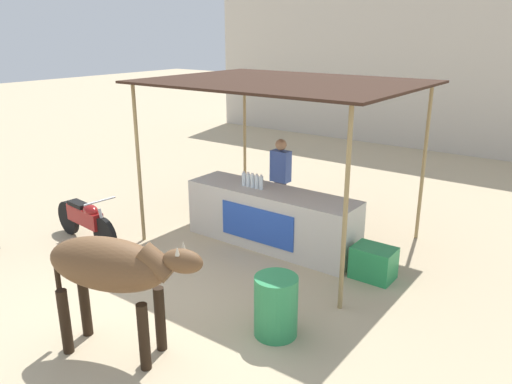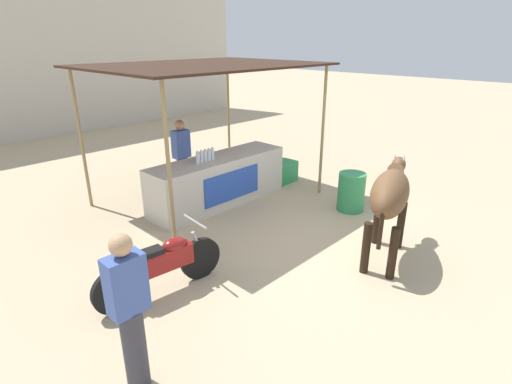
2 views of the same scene
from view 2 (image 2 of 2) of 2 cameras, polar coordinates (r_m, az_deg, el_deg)
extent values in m
plane|color=tan|center=(6.86, 7.02, -6.44)|extent=(60.00, 60.00, 0.00)
cube|color=beige|center=(15.34, -28.88, 17.66)|extent=(16.00, 0.50, 5.74)
cube|color=beige|center=(8.05, -5.36, 1.64)|extent=(3.00, 0.80, 0.96)
cube|color=#264CB2|center=(7.76, -3.38, 0.94)|extent=(1.40, 0.02, 0.58)
cube|color=#382319|center=(7.84, -7.45, 17.56)|extent=(4.20, 3.20, 0.04)
cylinder|color=#997F51|center=(5.83, -12.29, 2.52)|extent=(0.06, 0.06, 2.69)
cylinder|color=#997F51|center=(8.44, 9.51, 8.47)|extent=(0.06, 0.06, 2.69)
cylinder|color=#997F51|center=(8.31, -23.70, 6.77)|extent=(0.06, 0.06, 2.69)
cylinder|color=#997F51|center=(10.31, -3.95, 11.00)|extent=(0.06, 0.06, 2.69)
cylinder|color=silver|center=(7.52, -8.32, 4.80)|extent=(0.07, 0.07, 0.22)
cylinder|color=white|center=(7.48, -8.37, 5.72)|extent=(0.04, 0.04, 0.03)
cylinder|color=silver|center=(7.57, -7.78, 4.95)|extent=(0.07, 0.07, 0.22)
cylinder|color=white|center=(7.54, -7.83, 5.86)|extent=(0.04, 0.04, 0.03)
cylinder|color=silver|center=(7.62, -7.26, 5.09)|extent=(0.07, 0.07, 0.22)
cylinder|color=white|center=(7.59, -7.30, 6.00)|extent=(0.04, 0.04, 0.03)
cylinder|color=silver|center=(7.68, -6.74, 5.23)|extent=(0.07, 0.07, 0.22)
cylinder|color=white|center=(7.65, -6.78, 6.13)|extent=(0.04, 0.04, 0.03)
cylinder|color=silver|center=(7.73, -6.22, 5.37)|extent=(0.07, 0.07, 0.22)
cylinder|color=white|center=(7.70, -6.26, 6.26)|extent=(0.04, 0.04, 0.03)
cylinder|color=#383842|center=(8.44, -10.35, 2.02)|extent=(0.22, 0.22, 0.88)
cube|color=#3F59A5|center=(8.24, -10.68, 6.76)|extent=(0.34, 0.20, 0.56)
sphere|color=#A87A56|center=(8.15, -10.87, 9.41)|extent=(0.20, 0.20, 0.20)
cube|color=#268C4C|center=(9.34, 3.85, 2.91)|extent=(0.60, 0.44, 0.48)
cylinder|color=#2D8C51|center=(7.93, 13.44, 0.02)|extent=(0.52, 0.52, 0.75)
ellipsoid|color=brown|center=(6.04, 18.58, -0.13)|extent=(1.49, 0.95, 0.60)
cylinder|color=black|center=(6.77, 16.91, -3.97)|extent=(0.12, 0.12, 0.78)
cylinder|color=black|center=(6.75, 19.96, -4.45)|extent=(0.12, 0.12, 0.78)
cylinder|color=black|center=(5.90, 15.44, -7.71)|extent=(0.12, 0.12, 0.78)
cylinder|color=black|center=(5.87, 18.96, -8.29)|extent=(0.12, 0.12, 0.78)
cylinder|color=brown|center=(6.57, 19.34, 2.44)|extent=(0.50, 0.37, 0.41)
ellipsoid|color=brown|center=(6.84, 19.69, 3.64)|extent=(0.49, 0.35, 0.26)
cone|color=beige|center=(6.79, 19.23, 4.81)|extent=(0.05, 0.05, 0.10)
cone|color=beige|center=(6.78, 20.40, 4.63)|extent=(0.05, 0.05, 0.10)
cylinder|color=black|center=(5.54, 17.39, -5.02)|extent=(0.06, 0.06, 0.60)
cylinder|color=black|center=(5.67, -7.95, -9.35)|extent=(0.61, 0.15, 0.60)
cylinder|color=black|center=(5.26, -19.35, -13.20)|extent=(0.61, 0.15, 0.60)
cube|color=maroon|center=(5.34, -13.56, -9.63)|extent=(0.91, 0.28, 0.28)
ellipsoid|color=maroon|center=(5.35, -11.60, -7.45)|extent=(0.38, 0.24, 0.20)
cube|color=black|center=(5.20, -15.49, -8.69)|extent=(0.46, 0.23, 0.10)
cylinder|color=#99999E|center=(5.38, -8.71, -4.19)|extent=(0.09, 0.55, 0.03)
cylinder|color=#99999E|center=(5.57, -8.23, -7.64)|extent=(0.21, 0.07, 0.49)
cylinder|color=#383842|center=(4.17, -16.90, -20.74)|extent=(0.22, 0.22, 0.88)
cube|color=#3F59A5|center=(3.74, -18.09, -12.44)|extent=(0.34, 0.20, 0.56)
sphere|color=tan|center=(3.55, -18.80, -7.17)|extent=(0.20, 0.20, 0.20)
camera|label=1|loc=(9.36, 50.32, 15.86)|focal=35.00mm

